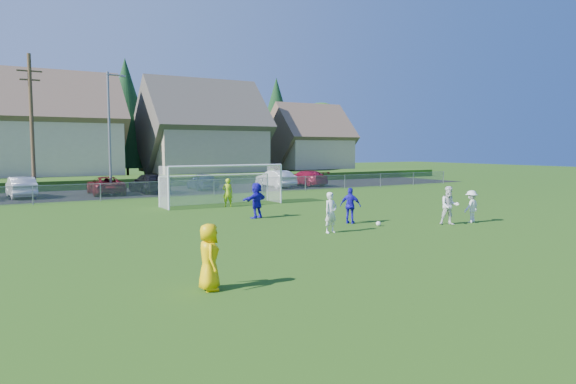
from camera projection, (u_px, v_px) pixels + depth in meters
name	position (u px, v px, depth m)	size (l,w,h in m)	color
ground	(405.00, 249.00, 17.93)	(160.00, 160.00, 0.00)	#193D0C
asphalt_lot	(165.00, 191.00, 41.46)	(60.00, 60.00, 0.00)	black
grass_embankment	(140.00, 181.00, 47.85)	(70.00, 6.00, 0.80)	#1E420F
soccer_ball	(378.00, 224.00, 23.11)	(0.22, 0.22, 0.22)	white
referee	(209.00, 257.00, 12.70)	(0.82, 0.53, 1.68)	#FFC705
player_white_a	(331.00, 213.00, 21.26)	(0.62, 0.41, 1.70)	white
player_white_b	(449.00, 206.00, 23.44)	(0.86, 0.67, 1.77)	white
player_white_c	(471.00, 206.00, 24.19)	(0.98, 0.57, 1.52)	white
player_blue_a	(350.00, 206.00, 23.84)	(0.98, 0.41, 1.67)	#1D13BA
player_blue_b	(257.00, 200.00, 25.71)	(1.66, 0.53, 1.79)	#1D13BA
goalkeeper	(228.00, 193.00, 30.54)	(0.62, 0.41, 1.70)	#A7D519
car_b	(21.00, 187.00, 36.03)	(1.56, 4.48, 1.48)	silver
car_c	(106.00, 185.00, 38.55)	(2.24, 4.87, 1.35)	#570A10
car_d	(149.00, 183.00, 40.01)	(2.05, 5.04, 1.46)	black
car_e	(202.00, 181.00, 42.69)	(1.70, 4.22, 1.44)	#121F41
car_f	(276.00, 179.00, 45.31)	(1.59, 4.57, 1.51)	silver
car_g	(306.00, 178.00, 47.29)	(1.96, 4.82, 1.40)	maroon
soccer_goal	(221.00, 179.00, 31.52)	(7.42, 1.90, 2.50)	white
chainlink_fence	(188.00, 188.00, 36.70)	(52.06, 0.06, 1.20)	gray
streetlight	(110.00, 129.00, 37.49)	(1.38, 0.18, 9.00)	slate
utility_pole	(32.00, 124.00, 35.74)	(1.60, 0.26, 10.00)	#473321
houses_row	(139.00, 112.00, 54.63)	(53.90, 11.45, 13.27)	tan
tree_row	(116.00, 118.00, 59.56)	(65.98, 12.36, 13.80)	#382616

